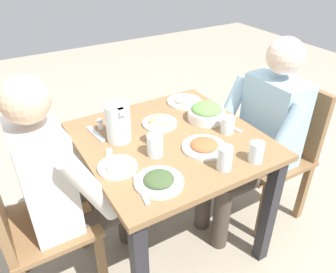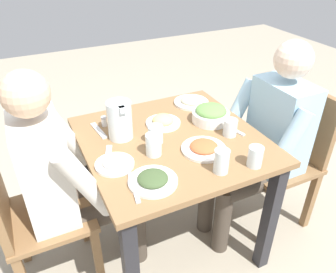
{
  "view_description": "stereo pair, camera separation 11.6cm",
  "coord_description": "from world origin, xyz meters",
  "views": [
    {
      "loc": [
        -1.18,
        0.71,
        1.6
      ],
      "look_at": [
        -0.05,
        0.05,
        0.77
      ],
      "focal_mm": 35.29,
      "sensor_mm": 36.0,
      "label": 1
    },
    {
      "loc": [
        -1.23,
        0.61,
        1.6
      ],
      "look_at": [
        -0.05,
        0.05,
        0.77
      ],
      "focal_mm": 35.29,
      "sensor_mm": 36.0,
      "label": 2
    }
  ],
  "objects": [
    {
      "name": "ground_plane",
      "position": [
        0.0,
        0.0,
        0.0
      ],
      "size": [
        8.0,
        8.0,
        0.0
      ],
      "primitive_type": "plane",
      "color": "#9E937F"
    },
    {
      "name": "dining_table",
      "position": [
        0.0,
        0.0,
        0.59
      ],
      "size": [
        0.86,
        0.86,
        0.72
      ],
      "color": "olive",
      "rests_on": "ground_plane"
    },
    {
      "name": "chair_near",
      "position": [
        -0.1,
        -0.72,
        0.49
      ],
      "size": [
        0.4,
        0.4,
        0.86
      ],
      "color": "olive",
      "rests_on": "ground_plane"
    },
    {
      "name": "chair_far",
      "position": [
        0.04,
        0.72,
        0.49
      ],
      "size": [
        0.4,
        0.4,
        0.86
      ],
      "color": "olive",
      "rests_on": "ground_plane"
    },
    {
      "name": "diner_near",
      "position": [
        -0.1,
        -0.52,
        0.63
      ],
      "size": [
        0.48,
        0.53,
        1.16
      ],
      "color": "#9EC6E0",
      "rests_on": "ground_plane"
    },
    {
      "name": "diner_far",
      "position": [
        0.04,
        0.52,
        0.63
      ],
      "size": [
        0.48,
        0.53,
        1.16
      ],
      "color": "silver",
      "rests_on": "ground_plane"
    },
    {
      "name": "water_pitcher",
      "position": [
        0.12,
        0.22,
        0.82
      ],
      "size": [
        0.16,
        0.12,
        0.19
      ],
      "color": "silver",
      "rests_on": "dining_table"
    },
    {
      "name": "salad_bowl",
      "position": [
        0.06,
        -0.26,
        0.76
      ],
      "size": [
        0.2,
        0.2,
        0.09
      ],
      "color": "white",
      "rests_on": "dining_table"
    },
    {
      "name": "plate_fries",
      "position": [
        0.14,
        -0.02,
        0.74
      ],
      "size": [
        0.18,
        0.18,
        0.05
      ],
      "color": "white",
      "rests_on": "dining_table"
    },
    {
      "name": "plate_rice_curry",
      "position": [
        -0.16,
        -0.09,
        0.74
      ],
      "size": [
        0.21,
        0.21,
        0.04
      ],
      "color": "white",
      "rests_on": "dining_table"
    },
    {
      "name": "plate_yoghurt",
      "position": [
        -0.1,
        0.32,
        0.74
      ],
      "size": [
        0.17,
        0.17,
        0.05
      ],
      "color": "white",
      "rests_on": "dining_table"
    },
    {
      "name": "plate_dolmas",
      "position": [
        -0.27,
        0.22,
        0.74
      ],
      "size": [
        0.2,
        0.2,
        0.04
      ],
      "color": "white",
      "rests_on": "dining_table"
    },
    {
      "name": "plate_beans",
      "position": [
        0.29,
        -0.27,
        0.74
      ],
      "size": [
        0.2,
        0.2,
        0.04
      ],
      "color": "white",
      "rests_on": "dining_table"
    },
    {
      "name": "water_glass_far_right",
      "position": [
        -0.0,
        0.09,
        0.77
      ],
      "size": [
        0.07,
        0.07,
        0.09
      ],
      "primitive_type": "cylinder",
      "color": "silver",
      "rests_on": "dining_table"
    },
    {
      "name": "water_glass_near_right",
      "position": [
        -0.09,
        0.14,
        0.77
      ],
      "size": [
        0.07,
        0.07,
        0.1
      ],
      "primitive_type": "cylinder",
      "color": "silver",
      "rests_on": "dining_table"
    },
    {
      "name": "water_glass_center",
      "position": [
        -0.1,
        -0.27,
        0.76
      ],
      "size": [
        0.07,
        0.07,
        0.09
      ],
      "primitive_type": "cylinder",
      "color": "silver",
      "rests_on": "dining_table"
    },
    {
      "name": "water_glass_near_left",
      "position": [
        -0.33,
        -0.07,
        0.78
      ],
      "size": [
        0.07,
        0.07,
        0.11
      ],
      "primitive_type": "cylinder",
      "color": "silver",
      "rests_on": "dining_table"
    },
    {
      "name": "water_glass_by_pitcher",
      "position": [
        -0.36,
        -0.22,
        0.77
      ],
      "size": [
        0.06,
        0.06,
        0.09
      ],
      "primitive_type": "cylinder",
      "color": "silver",
      "rests_on": "dining_table"
    },
    {
      "name": "salt_shaker",
      "position": [
        0.26,
        0.27,
        0.75
      ],
      "size": [
        0.03,
        0.03,
        0.05
      ],
      "color": "white",
      "rests_on": "dining_table"
    },
    {
      "name": "fork_near",
      "position": [
        0.22,
        0.31,
        0.73
      ],
      "size": [
        0.17,
        0.04,
        0.01
      ],
      "primitive_type": "cube",
      "rotation": [
        0.0,
        0.0,
        0.11
      ],
      "color": "silver",
      "rests_on": "dining_table"
    },
    {
      "name": "knife_near",
      "position": [
        -0.27,
        0.3,
        0.73
      ],
      "size": [
        0.19,
        0.05,
        0.01
      ],
      "primitive_type": "cube",
      "rotation": [
        0.0,
        0.0,
        -0.17
      ],
      "color": "silver",
      "rests_on": "dining_table"
    },
    {
      "name": "fork_far",
      "position": [
        -0.02,
        0.33,
        0.73
      ],
      "size": [
        0.17,
        0.08,
        0.01
      ],
      "primitive_type": "cube",
      "rotation": [
        0.0,
        0.0,
        -0.36
      ],
      "color": "silver",
      "rests_on": "dining_table"
    },
    {
      "name": "knife_far",
      "position": [
        -0.05,
        -0.31,
        0.73
      ],
      "size": [
        0.18,
        0.05,
        0.01
      ],
      "primitive_type": "cube",
      "rotation": [
        0.0,
        0.0,
        0.2
      ],
      "color": "silver",
      "rests_on": "dining_table"
    }
  ]
}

